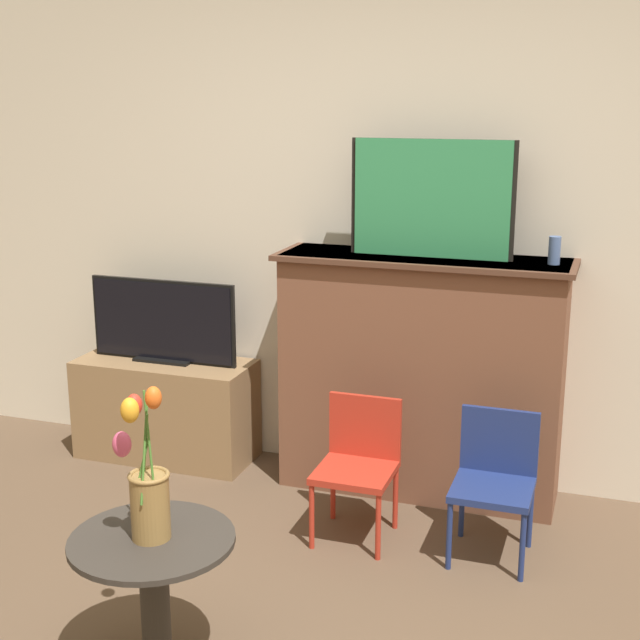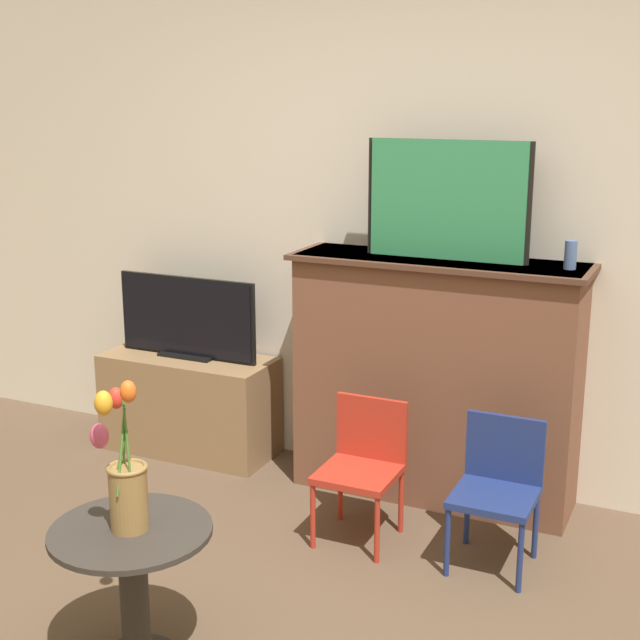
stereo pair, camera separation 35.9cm
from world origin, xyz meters
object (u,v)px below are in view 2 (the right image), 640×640
(chair_red, at_px, (363,461))
(chair_blue, at_px, (498,483))
(painting, at_px, (447,200))
(tv_monitor, at_px, (187,319))
(vase_tulips, at_px, (125,479))

(chair_red, distance_m, chair_blue, 0.60)
(painting, relative_size, tv_monitor, 0.93)
(chair_red, height_order, vase_tulips, vase_tulips)
(painting, height_order, tv_monitor, painting)
(tv_monitor, height_order, chair_red, tv_monitor)
(chair_red, bearing_deg, tv_monitor, 157.54)
(tv_monitor, distance_m, vase_tulips, 1.94)
(chair_red, bearing_deg, painting, 71.82)
(tv_monitor, bearing_deg, painting, 1.33)
(vase_tulips, bearing_deg, painting, 73.07)
(chair_red, xyz_separation_m, vase_tulips, (-0.36, -1.21, 0.35))
(tv_monitor, relative_size, vase_tulips, 1.52)
(painting, relative_size, vase_tulips, 1.42)
(painting, xyz_separation_m, chair_red, (-0.18, -0.54, -1.10))
(painting, bearing_deg, tv_monitor, -178.67)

